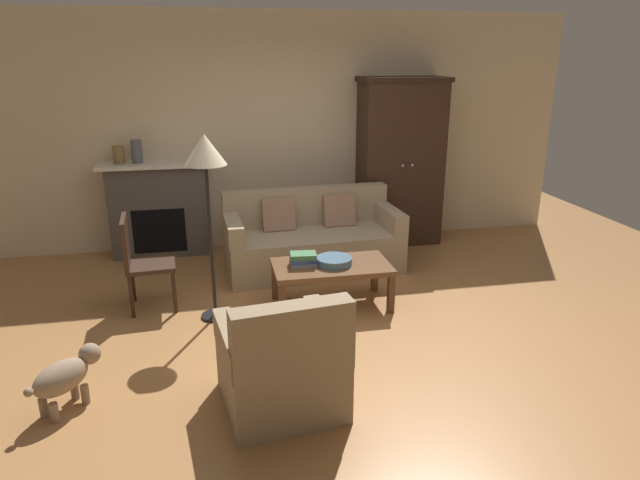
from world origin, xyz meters
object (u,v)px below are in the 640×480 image
(armchair_near_left, at_px, (283,367))
(floor_lamp, at_px, (206,161))
(fireplace, at_px, (159,208))
(mantel_vase_bronze, at_px, (119,155))
(coffee_table, at_px, (331,270))
(mantel_vase_slate, at_px, (137,151))
(couch, at_px, (312,241))
(side_chair_wooden, at_px, (140,257))
(fruit_bowl, at_px, (334,261))
(book_stack, at_px, (303,259))
(dog, at_px, (65,376))
(armoire, at_px, (400,162))

(armchair_near_left, xyz_separation_m, floor_lamp, (-0.43, 1.50, 1.13))
(fireplace, relative_size, mantel_vase_bronze, 6.34)
(coffee_table, height_order, mantel_vase_slate, mantel_vase_slate)
(couch, relative_size, side_chair_wooden, 2.18)
(armchair_near_left, bearing_deg, fruit_bowl, 65.47)
(mantel_vase_bronze, xyz_separation_m, armchair_near_left, (1.40, -3.35, -0.90))
(side_chair_wooden, bearing_deg, mantel_vase_slate, 94.36)
(book_stack, distance_m, mantel_vase_slate, 2.53)
(fireplace, height_order, mantel_vase_bronze, mantel_vase_bronze)
(fruit_bowl, height_order, side_chair_wooden, side_chair_wooden)
(dog, bearing_deg, armchair_near_left, -11.30)
(fireplace, height_order, book_stack, fireplace)
(fireplace, relative_size, floor_lamp, 0.75)
(side_chair_wooden, bearing_deg, mantel_vase_bronze, 101.72)
(fireplace, xyz_separation_m, armchair_near_left, (1.02, -3.37, -0.25))
(mantel_vase_slate, xyz_separation_m, floor_lamp, (0.77, -1.86, 0.19))
(mantel_vase_bronze, bearing_deg, dog, -90.67)
(armoire, relative_size, mantel_vase_slate, 7.80)
(fruit_bowl, distance_m, mantel_vase_slate, 2.75)
(armoire, height_order, side_chair_wooden, armoire)
(armoire, xyz_separation_m, coffee_table, (-1.26, -1.76, -0.66))
(fireplace, distance_m, mantel_vase_bronze, 0.75)
(armchair_near_left, height_order, side_chair_wooden, side_chair_wooden)
(armchair_near_left, relative_size, floor_lamp, 0.53)
(armoire, height_order, fruit_bowl, armoire)
(couch, xyz_separation_m, floor_lamp, (-1.10, -1.06, 1.13))
(fireplace, distance_m, armoire, 2.99)
(dog, bearing_deg, book_stack, 34.50)
(dog, bearing_deg, coffee_table, 30.61)
(coffee_table, xyz_separation_m, mantel_vase_slate, (-1.87, 1.82, 0.89))
(fireplace, distance_m, armchair_near_left, 3.53)
(book_stack, xyz_separation_m, mantel_vase_slate, (-1.61, 1.80, 0.77))
(fruit_bowl, relative_size, book_stack, 1.30)
(couch, xyz_separation_m, coffee_table, (-0.00, -1.02, 0.05))
(armoire, relative_size, armchair_near_left, 2.33)
(couch, bearing_deg, mantel_vase_slate, 156.94)
(coffee_table, height_order, mantel_vase_bronze, mantel_vase_bronze)
(coffee_table, distance_m, dog, 2.45)
(armoire, bearing_deg, fruit_bowl, -124.94)
(armoire, bearing_deg, armchair_near_left, -120.39)
(fruit_bowl, height_order, dog, fruit_bowl)
(fruit_bowl, height_order, mantel_vase_slate, mantel_vase_slate)
(coffee_table, relative_size, floor_lamp, 0.66)
(fruit_bowl, height_order, book_stack, book_stack)
(armchair_near_left, bearing_deg, coffee_table, 66.31)
(coffee_table, bearing_deg, book_stack, 175.63)
(armoire, xyz_separation_m, side_chair_wooden, (-3.01, -1.46, -0.52))
(coffee_table, bearing_deg, fruit_bowl, -20.60)
(fireplace, bearing_deg, armoire, -1.51)
(book_stack, bearing_deg, fireplace, 128.14)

